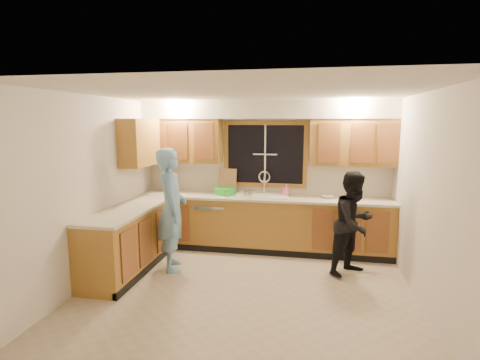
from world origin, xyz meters
name	(u,v)px	position (x,y,z in m)	size (l,w,h in m)	color
floor	(246,290)	(0.00, 0.00, 0.00)	(4.20, 4.20, 0.00)	tan
ceiling	(247,92)	(0.00, 0.00, 2.50)	(4.20, 4.20, 0.00)	silver
wall_back	(265,174)	(0.00, 1.90, 1.25)	(4.20, 4.20, 0.00)	silver
wall_left	(93,189)	(-2.10, 0.00, 1.25)	(3.80, 3.80, 0.00)	silver
wall_right	(428,202)	(2.10, 0.00, 1.25)	(3.80, 3.80, 0.00)	silver
base_cabinets_back	(262,224)	(0.00, 1.60, 0.44)	(4.20, 0.60, 0.88)	#AA7931
base_cabinets_left	(129,241)	(-1.80, 0.35, 0.44)	(0.60, 1.90, 0.88)	#AA7931
countertop_back	(263,198)	(0.00, 1.58, 0.90)	(4.20, 0.63, 0.04)	beige
countertop_left	(128,210)	(-1.79, 0.35, 0.90)	(0.63, 1.90, 0.04)	beige
upper_cabinets_left	(183,141)	(-1.43, 1.73, 1.83)	(1.35, 0.33, 0.75)	#AA7931
upper_cabinets_right	(353,142)	(1.43, 1.73, 1.83)	(1.35, 0.33, 0.75)	#AA7931
upper_cabinets_return	(140,142)	(-1.94, 1.12, 1.83)	(0.33, 0.90, 0.75)	#AA7931
soffit	(264,110)	(0.00, 1.72, 2.35)	(4.20, 0.35, 0.30)	silver
window_frame	(265,154)	(0.00, 1.89, 1.60)	(1.44, 0.03, 1.14)	black
sink	(263,199)	(0.00, 1.60, 0.86)	(0.86, 0.52, 0.57)	white
dishwasher	(214,224)	(-0.85, 1.59, 0.41)	(0.60, 0.56, 0.82)	white
stove	(108,253)	(-1.80, -0.22, 0.45)	(0.58, 0.75, 0.90)	white
man	(172,209)	(-1.20, 0.53, 0.89)	(0.65, 0.43, 1.79)	#71AAD6
woman	(354,223)	(1.40, 0.82, 0.74)	(0.72, 0.56, 1.48)	black
knife_block	(169,186)	(-1.67, 1.64, 1.04)	(0.13, 0.11, 0.24)	brown
cutting_board	(228,181)	(-0.65, 1.82, 1.13)	(0.32, 0.02, 0.42)	tan
dish_crate	(225,191)	(-0.65, 1.61, 0.98)	(0.27, 0.25, 0.12)	green
soap_bottle	(286,190)	(0.38, 1.65, 1.02)	(0.09, 0.10, 0.21)	pink
bowl	(327,197)	(1.06, 1.65, 0.94)	(0.20, 0.20, 0.05)	silver
can_left	(246,195)	(-0.26, 1.40, 0.98)	(0.06, 0.06, 0.12)	beige
can_right	(251,194)	(-0.18, 1.42, 0.98)	(0.07, 0.07, 0.13)	beige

